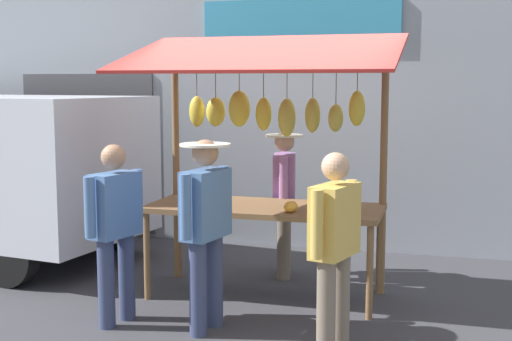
{
  "coord_description": "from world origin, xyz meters",
  "views": [
    {
      "loc": [
        -1.69,
        6.22,
        2.02
      ],
      "look_at": [
        0.0,
        0.3,
        1.25
      ],
      "focal_mm": 48.74,
      "sensor_mm": 36.0,
      "label": 1
    }
  ],
  "objects_px": {
    "shopper_with_shopping_bag": "(206,220)",
    "shopper_in_grey_tee": "(334,241)",
    "market_stall": "(268,133)",
    "vendor_with_sunhat": "(284,193)",
    "shopper_in_striped_shirt": "(115,223)"
  },
  "relations": [
    {
      "from": "shopper_in_grey_tee",
      "to": "market_stall",
      "type": "bearing_deg",
      "value": 49.65
    },
    {
      "from": "market_stall",
      "to": "shopper_in_striped_shirt",
      "type": "relative_size",
      "value": 1.64
    },
    {
      "from": "shopper_with_shopping_bag",
      "to": "shopper_in_grey_tee",
      "type": "height_order",
      "value": "shopper_with_shopping_bag"
    },
    {
      "from": "shopper_in_striped_shirt",
      "to": "market_stall",
      "type": "bearing_deg",
      "value": -26.74
    },
    {
      "from": "market_stall",
      "to": "shopper_in_grey_tee",
      "type": "height_order",
      "value": "market_stall"
    },
    {
      "from": "market_stall",
      "to": "vendor_with_sunhat",
      "type": "bearing_deg",
      "value": -89.81
    },
    {
      "from": "market_stall",
      "to": "shopper_with_shopping_bag",
      "type": "xyz_separation_m",
      "value": [
        0.22,
        1.09,
        -0.64
      ]
    },
    {
      "from": "market_stall",
      "to": "shopper_with_shopping_bag",
      "type": "relative_size",
      "value": 1.58
    },
    {
      "from": "vendor_with_sunhat",
      "to": "shopper_in_grey_tee",
      "type": "relative_size",
      "value": 1.0
    },
    {
      "from": "shopper_with_shopping_bag",
      "to": "shopper_in_striped_shirt",
      "type": "xyz_separation_m",
      "value": [
        0.79,
        0.04,
        -0.06
      ]
    },
    {
      "from": "market_stall",
      "to": "shopper_in_striped_shirt",
      "type": "xyz_separation_m",
      "value": [
        1.01,
        1.13,
        -0.69
      ]
    },
    {
      "from": "vendor_with_sunhat",
      "to": "shopper_in_grey_tee",
      "type": "xyz_separation_m",
      "value": [
        -0.86,
        1.99,
        -0.02
      ]
    },
    {
      "from": "shopper_with_shopping_bag",
      "to": "market_stall",
      "type": "bearing_deg",
      "value": -0.05
    },
    {
      "from": "shopper_with_shopping_bag",
      "to": "shopper_in_grey_tee",
      "type": "bearing_deg",
      "value": -89.18
    },
    {
      "from": "vendor_with_sunhat",
      "to": "shopper_in_striped_shirt",
      "type": "height_order",
      "value": "vendor_with_sunhat"
    }
  ]
}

